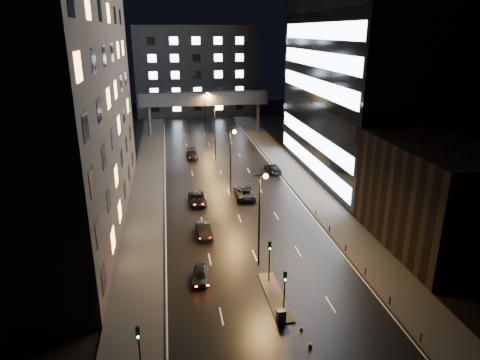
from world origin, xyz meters
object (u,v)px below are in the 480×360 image
at_px(car_toward_a, 244,192).
at_px(utility_cabinet, 281,316).
at_px(car_away_d, 192,155).
at_px(car_away_a, 200,275).
at_px(car_toward_b, 273,168).
at_px(car_away_b, 204,230).
at_px(car_away_c, 198,199).

height_order(car_toward_a, utility_cabinet, car_toward_a).
relative_size(car_toward_a, utility_cabinet, 5.48).
bearing_deg(car_toward_a, car_away_d, -71.24).
height_order(car_away_a, utility_cabinet, car_away_a).
distance_m(car_toward_a, car_toward_b, 12.97).
bearing_deg(car_away_b, utility_cabinet, -79.04).
xyz_separation_m(car_toward_a, utility_cabinet, (-2.07, -29.03, -0.13)).
relative_size(car_away_b, car_away_d, 0.88).
relative_size(car_away_c, utility_cabinet, 4.59).
xyz_separation_m(car_away_a, car_away_d, (1.94, 43.43, 0.11)).
distance_m(car_away_b, car_away_d, 33.63).
bearing_deg(car_away_b, car_away_d, 83.68).
bearing_deg(car_toward_b, car_away_d, -43.72).
bearing_deg(car_toward_a, car_away_a, 71.40).
bearing_deg(car_toward_a, car_away_c, 12.44).
xyz_separation_m(car_away_a, car_toward_b, (15.34, 32.26, 0.10)).
distance_m(car_away_b, car_toward_b, 26.52).
relative_size(car_away_a, car_away_c, 0.75).
bearing_deg(car_away_b, car_away_a, -102.18).
bearing_deg(car_toward_a, car_away_b, 61.12).
xyz_separation_m(car_toward_a, car_toward_b, (7.03, 10.90, -0.08)).
distance_m(car_away_d, car_toward_a, 22.97).
xyz_separation_m(car_away_d, utility_cabinet, (4.30, -51.09, -0.05)).
height_order(car_away_a, car_toward_a, car_toward_a).
bearing_deg(utility_cabinet, car_away_b, 100.65).
relative_size(car_away_b, car_toward_a, 0.76).
bearing_deg(car_away_d, car_away_b, -92.67).
distance_m(car_away_a, car_away_b, 9.89).
relative_size(car_toward_b, utility_cabinet, 4.72).
height_order(car_away_b, car_away_d, car_away_b).
height_order(car_away_d, car_toward_b, car_away_d).
relative_size(car_away_c, car_toward_a, 0.84).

